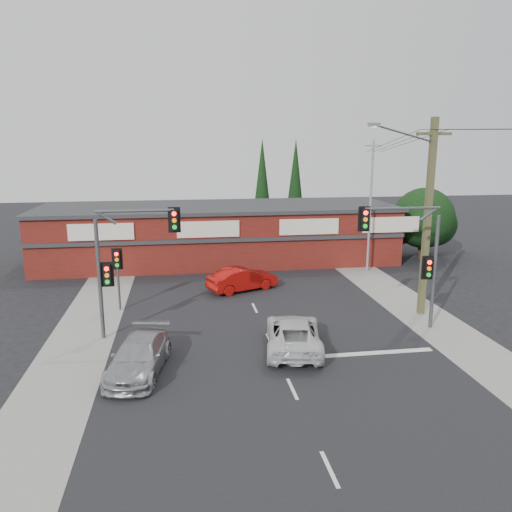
{
  "coord_description": "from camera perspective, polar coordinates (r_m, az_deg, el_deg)",
  "views": [
    {
      "loc": [
        -3.81,
        -20.34,
        8.72
      ],
      "look_at": [
        -0.26,
        3.0,
        3.4
      ],
      "focal_mm": 35.0,
      "sensor_mm": 36.0,
      "label": 1
    }
  ],
  "objects": [
    {
      "name": "shop_building",
      "position": [
        38.0,
        -4.28,
        2.68
      ],
      "size": [
        27.3,
        8.4,
        4.22
      ],
      "color": "#551511",
      "rests_on": "ground"
    },
    {
      "name": "utility_pole",
      "position": [
        26.52,
        18.82,
        4.82
      ],
      "size": [
        4.38,
        0.59,
        10.0
      ],
      "color": "brown",
      "rests_on": "ground"
    },
    {
      "name": "conifer_near",
      "position": [
        45.05,
        0.71,
        8.57
      ],
      "size": [
        1.8,
        1.8,
        9.25
      ],
      "color": "#2D2116",
      "rests_on": "ground"
    },
    {
      "name": "verge_right",
      "position": [
        29.48,
        16.53,
        -5.03
      ],
      "size": [
        3.0,
        70.0,
        0.02
      ],
      "primitive_type": "cube",
      "color": "gray",
      "rests_on": "ground"
    },
    {
      "name": "lane_dashes",
      "position": [
        31.6,
        -1.4,
        -3.3
      ],
      "size": [
        0.12,
        57.2,
        0.01
      ],
      "color": "silver",
      "rests_on": "ground"
    },
    {
      "name": "steel_pole",
      "position": [
        35.01,
        12.93,
        5.79
      ],
      "size": [
        1.2,
        0.16,
        9.0
      ],
      "color": "gray",
      "rests_on": "ground"
    },
    {
      "name": "conifer_far",
      "position": [
        47.69,
        4.52,
        8.76
      ],
      "size": [
        1.8,
        1.8,
        9.25
      ],
      "color": "#2D2116",
      "rests_on": "ground"
    },
    {
      "name": "verge_left",
      "position": [
        27.2,
        -18.23,
        -6.64
      ],
      "size": [
        3.0,
        70.0,
        0.02
      ],
      "primitive_type": "cube",
      "color": "gray",
      "rests_on": "ground"
    },
    {
      "name": "silver_suv",
      "position": [
        20.24,
        -13.23,
        -11.09
      ],
      "size": [
        2.67,
        4.9,
        1.35
      ],
      "primitive_type": "imported",
      "rotation": [
        0.0,
        0.0,
        -0.18
      ],
      "color": "#A5A7AA",
      "rests_on": "ground"
    },
    {
      "name": "tree_cluster",
      "position": [
        40.7,
        18.53,
        3.81
      ],
      "size": [
        5.9,
        5.1,
        5.5
      ],
      "color": "#2D2116",
      "rests_on": "ground"
    },
    {
      "name": "ground",
      "position": [
        22.45,
        1.83,
        -10.16
      ],
      "size": [
        120.0,
        120.0,
        0.0
      ],
      "primitive_type": "plane",
      "color": "black",
      "rests_on": "ground"
    },
    {
      "name": "traffic_mast_right",
      "position": [
        24.33,
        17.55,
        0.78
      ],
      "size": [
        3.96,
        0.27,
        5.97
      ],
      "color": "#47494C",
      "rests_on": "ground"
    },
    {
      "name": "power_lines",
      "position": [
        21.69,
        26.5,
        12.25
      ],
      "size": [
        2.01,
        29.0,
        1.22
      ],
      "color": "black",
      "rests_on": "ground"
    },
    {
      "name": "red_sedan",
      "position": [
        30.31,
        -1.56,
        -2.63
      ],
      "size": [
        4.56,
        3.07,
        1.42
      ],
      "primitive_type": "imported",
      "rotation": [
        0.0,
        0.0,
        1.97
      ],
      "color": "#A00D09",
      "rests_on": "ground"
    },
    {
      "name": "white_suv",
      "position": [
        21.92,
        4.31,
        -8.83
      ],
      "size": [
        3.13,
        5.29,
        1.38
      ],
      "primitive_type": "imported",
      "rotation": [
        0.0,
        0.0,
        2.96
      ],
      "color": "silver",
      "rests_on": "ground"
    },
    {
      "name": "stop_line",
      "position": [
        22.0,
        11.73,
        -10.89
      ],
      "size": [
        6.5,
        0.35,
        0.01
      ],
      "primitive_type": "cube",
      "color": "silver",
      "rests_on": "ground"
    },
    {
      "name": "road_strip",
      "position": [
        27.06,
        -0.1,
        -6.09
      ],
      "size": [
        14.0,
        70.0,
        0.01
      ],
      "primitive_type": "cube",
      "color": "black",
      "rests_on": "ground"
    },
    {
      "name": "traffic_mast_left",
      "position": [
        23.0,
        -14.99,
        0.24
      ],
      "size": [
        3.77,
        0.27,
        5.97
      ],
      "color": "#47494C",
      "rests_on": "ground"
    },
    {
      "name": "pedestal_signal",
      "position": [
        27.3,
        -15.55,
        -1.15
      ],
      "size": [
        0.55,
        0.27,
        3.38
      ],
      "color": "#47494C",
      "rests_on": "ground"
    }
  ]
}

